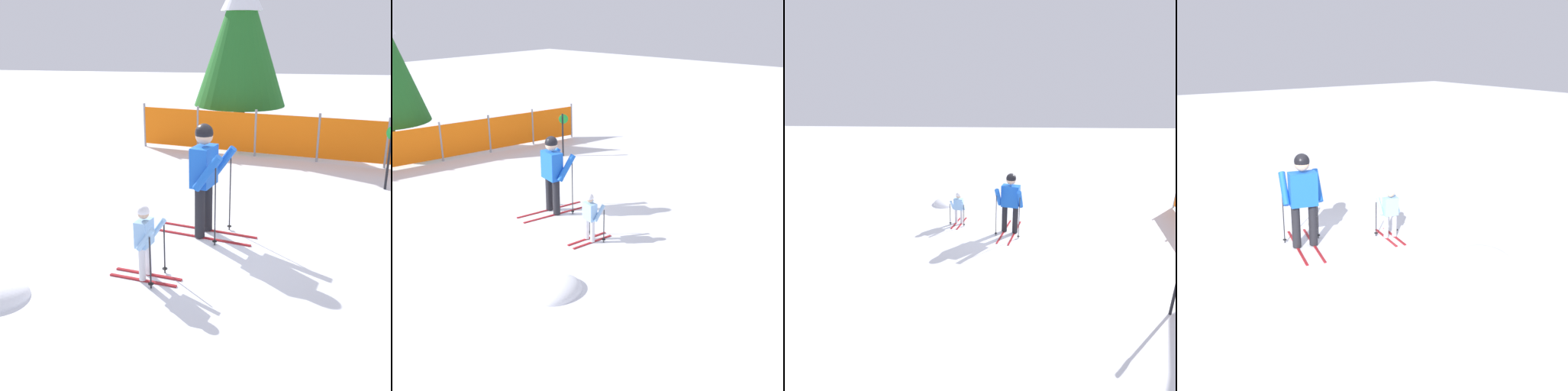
{
  "view_description": "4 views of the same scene",
  "coord_description": "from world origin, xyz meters",
  "views": [
    {
      "loc": [
        1.01,
        -7.16,
        3.04
      ],
      "look_at": [
        0.0,
        -0.71,
        0.83
      ],
      "focal_mm": 45.0,
      "sensor_mm": 36.0,
      "label": 1
    },
    {
      "loc": [
        -7.05,
        -7.3,
        4.35
      ],
      "look_at": [
        -0.03,
        -1.23,
        0.7
      ],
      "focal_mm": 45.0,
      "sensor_mm": 36.0,
      "label": 2
    },
    {
      "loc": [
        8.11,
        -0.44,
        3.77
      ],
      "look_at": [
        -0.3,
        -1.01,
        0.98
      ],
      "focal_mm": 28.0,
      "sensor_mm": 36.0,
      "label": 3
    },
    {
      "loc": [
        -7.48,
        3.6,
        3.57
      ],
      "look_at": [
        -0.53,
        -1.24,
        0.93
      ],
      "focal_mm": 45.0,
      "sensor_mm": 36.0,
      "label": 4
    }
  ],
  "objects": [
    {
      "name": "snow_mound",
      "position": [
        -2.23,
        -2.43,
        0.0
      ],
      "size": [
        0.97,
        0.83,
        0.39
      ],
      "primitive_type": "ellipsoid",
      "color": "white",
      "rests_on": "ground_plane"
    },
    {
      "name": "ground_plane",
      "position": [
        0.0,
        0.0,
        0.0
      ],
      "size": [
        60.0,
        60.0,
        0.0
      ],
      "primitive_type": "plane",
      "color": "white"
    },
    {
      "name": "skier_adult",
      "position": [
        0.06,
        -0.15,
        1.04
      ],
      "size": [
        1.68,
        0.83,
        1.74
      ],
      "rotation": [
        0.0,
        0.0,
        -0.25
      ],
      "color": "maroon",
      "rests_on": "ground_plane"
    },
    {
      "name": "skier_child",
      "position": [
        -0.48,
        -1.68,
        0.57
      ],
      "size": [
        0.96,
        0.5,
        1.0
      ],
      "rotation": [
        0.0,
        0.0,
        -0.19
      ],
      "color": "maroon",
      "rests_on": "ground_plane"
    }
  ]
}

